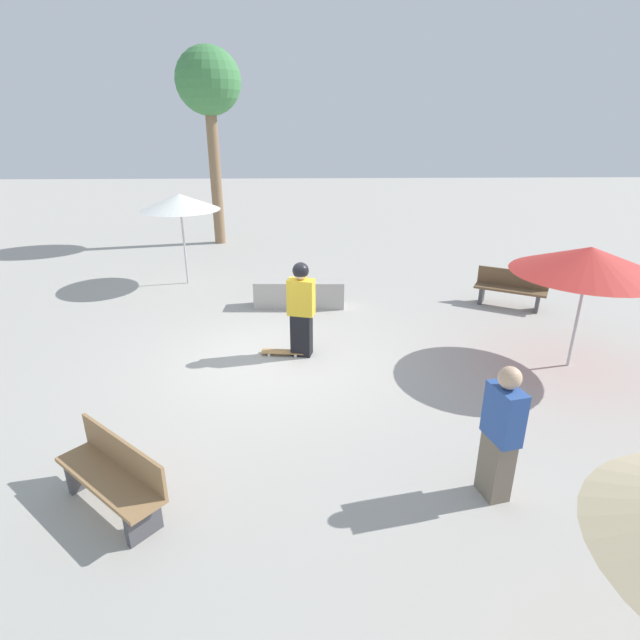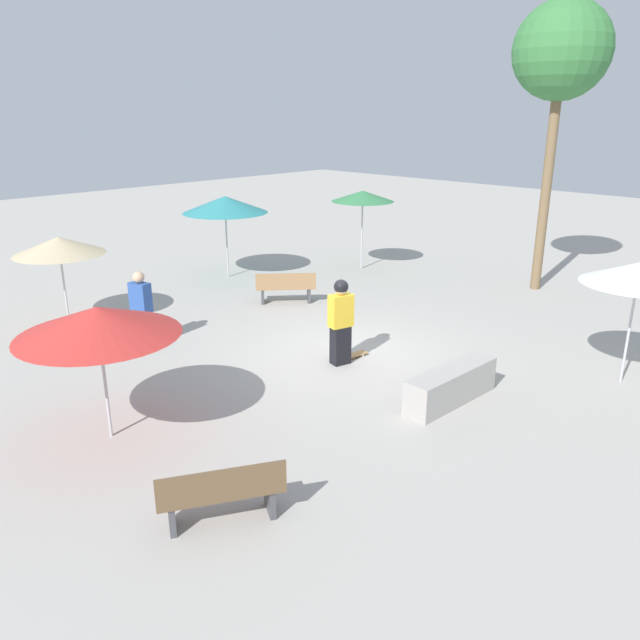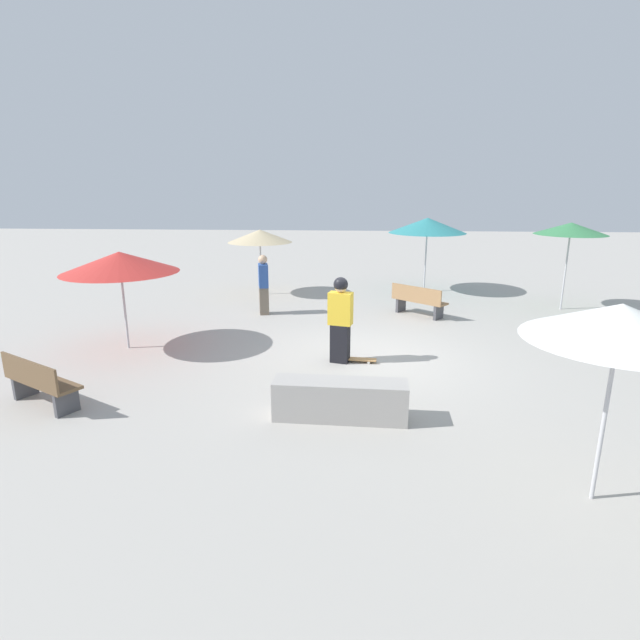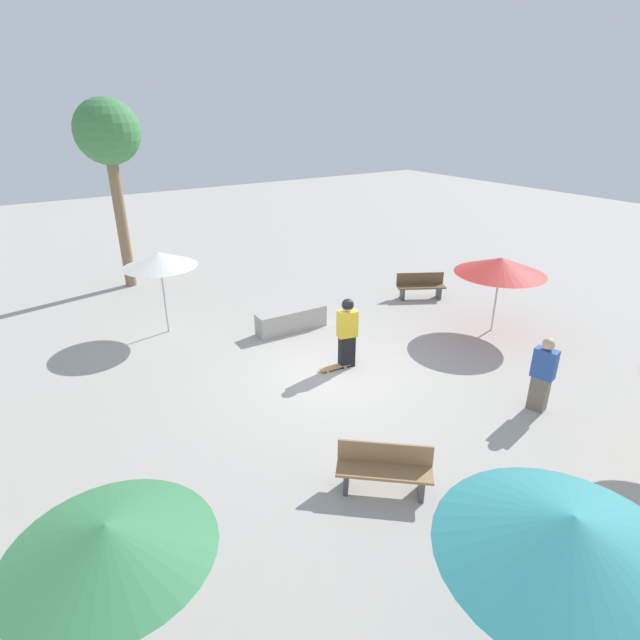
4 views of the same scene
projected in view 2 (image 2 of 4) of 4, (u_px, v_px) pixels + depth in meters
The scene contains 13 objects.
ground_plane at pixel (351, 353), 13.41m from camera, with size 60.00×60.00×0.00m, color #ADA8A0.
skater_main at pixel (341, 319), 12.55m from camera, with size 0.52×0.37×1.78m.
skateboard at pixel (351, 356), 13.09m from camera, with size 0.82×0.28×0.07m.
concrete_ledge at pixel (451, 385), 11.08m from camera, with size 2.11×0.60×0.63m.
bench_near at pixel (222, 494), 7.78m from camera, with size 1.61×1.16×0.85m.
bench_far at pixel (286, 288), 16.72m from camera, with size 1.50×1.38×0.85m.
shade_umbrella_red at pixel (98, 321), 9.39m from camera, with size 2.49×2.49×2.17m.
shade_umbrella_white at pixel (639, 273), 11.29m from camera, with size 2.02×2.02×2.36m.
shade_umbrella_tan at pixel (59, 246), 14.59m from camera, with size 2.11×2.11×2.15m.
shade_umbrella_teal at pixel (225, 204), 18.75m from camera, with size 2.57×2.57×2.49m.
shade_umbrella_green at pixel (363, 196), 19.72m from camera, with size 1.99×1.99×2.52m.
palm_tree_far_back at pixel (562, 54), 16.17m from camera, with size 2.54×2.54×7.69m.
bystander_watching at pixel (142, 309), 13.60m from camera, with size 0.35×0.50×1.68m.
Camera 2 is at (-9.37, -8.25, 4.99)m, focal length 35.00 mm.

